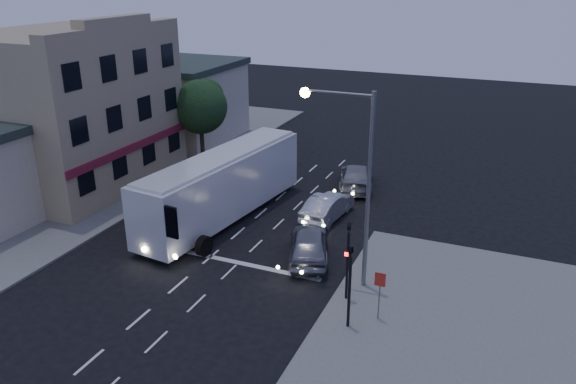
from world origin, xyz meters
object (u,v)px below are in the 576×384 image
at_px(car_suv, 309,244).
at_px(traffic_signal_main, 348,252).
at_px(car_sedan_a, 327,207).
at_px(streetlight, 355,168).
at_px(street_tree, 200,104).
at_px(regulatory_sign, 380,288).
at_px(traffic_signal_side, 350,277).
at_px(car_sedan_b, 356,177).
at_px(tour_bus, 223,184).

xyz_separation_m(car_suv, traffic_signal_main, (2.92, -3.02, 1.60)).
bearing_deg(car_sedan_a, streetlight, 123.12).
relative_size(car_sedan_a, streetlight, 0.51).
bearing_deg(car_sedan_a, street_tree, -21.10).
bearing_deg(regulatory_sign, traffic_signal_side, -136.08).
xyz_separation_m(streetlight, street_tree, (-15.55, 12.82, -1.23)).
distance_m(car_sedan_b, traffic_signal_side, 16.31).
distance_m(regulatory_sign, street_tree, 23.40).
bearing_deg(traffic_signal_side, street_tree, 135.50).
distance_m(tour_bus, car_sedan_a, 6.25).
height_order(traffic_signal_main, street_tree, street_tree).
xyz_separation_m(car_sedan_a, car_sedan_b, (0.11, 5.60, 0.02)).
bearing_deg(traffic_signal_main, car_sedan_b, 104.66).
distance_m(car_sedan_b, traffic_signal_main, 14.23).
bearing_deg(regulatory_sign, streetlight, 128.75).
relative_size(regulatory_sign, street_tree, 0.35).
relative_size(traffic_signal_side, street_tree, 0.66).
bearing_deg(car_sedan_b, streetlight, 90.42).
xyz_separation_m(tour_bus, traffic_signal_side, (10.02, -7.73, 0.28)).
distance_m(tour_bus, traffic_signal_main, 10.96).
xyz_separation_m(car_suv, car_sedan_a, (-0.77, 5.06, -0.07)).
height_order(car_sedan_a, car_sedan_b, car_sedan_b).
xyz_separation_m(tour_bus, streetlight, (9.06, -4.33, 3.59)).
xyz_separation_m(car_sedan_a, street_tree, (-12.12, 6.17, 3.75)).
relative_size(car_sedan_b, traffic_signal_main, 1.29).
bearing_deg(traffic_signal_main, car_suv, 133.99).
bearing_deg(tour_bus, regulatory_sign, -24.57).
distance_m(streetlight, street_tree, 20.19).
bearing_deg(car_suv, streetlight, 129.12).
bearing_deg(car_sedan_a, traffic_signal_side, 119.42).
distance_m(car_suv, street_tree, 17.48).
relative_size(car_suv, street_tree, 0.78).
xyz_separation_m(traffic_signal_side, streetlight, (-0.96, 3.40, 3.31)).
xyz_separation_m(car_suv, regulatory_sign, (4.62, -4.04, 0.78)).
xyz_separation_m(tour_bus, street_tree, (-6.49, 8.49, 2.36)).
distance_m(car_suv, traffic_signal_side, 6.38).
bearing_deg(streetlight, car_sedan_a, 117.25).
bearing_deg(street_tree, car_sedan_b, -2.67).
bearing_deg(tour_bus, street_tree, 134.35).
relative_size(car_sedan_b, streetlight, 0.59).
height_order(tour_bus, regulatory_sign, tour_bus).
bearing_deg(car_sedan_a, regulatory_sign, 126.50).
relative_size(tour_bus, car_sedan_a, 2.89).
height_order(streetlight, street_tree, streetlight).
relative_size(traffic_signal_main, traffic_signal_side, 1.00).
xyz_separation_m(car_suv, streetlight, (2.66, -1.60, 4.91)).
distance_m(regulatory_sign, streetlight, 5.18).
bearing_deg(streetlight, traffic_signal_main, -79.80).
xyz_separation_m(regulatory_sign, streetlight, (-1.96, 2.44, 4.14)).
xyz_separation_m(tour_bus, traffic_signal_main, (9.32, -5.75, 0.28)).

